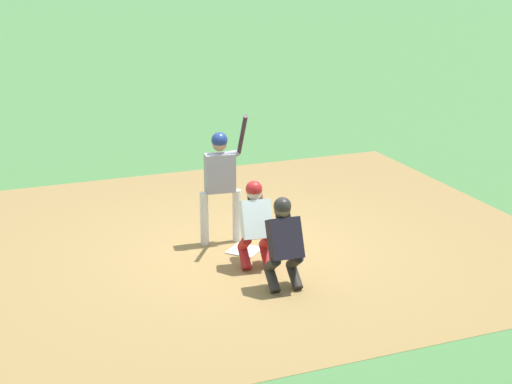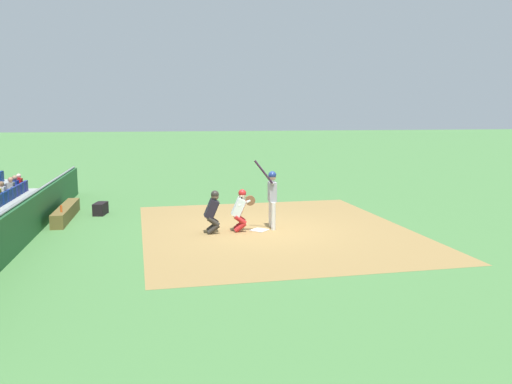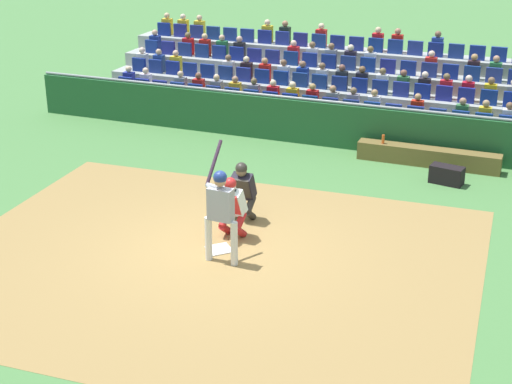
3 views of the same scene
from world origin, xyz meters
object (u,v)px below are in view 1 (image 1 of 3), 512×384
(batter_at_plate, at_px, (221,175))
(home_plate_marker, at_px, (244,250))
(home_plate_umpire, at_px, (284,240))
(catcher_crouching, at_px, (256,219))

(batter_at_plate, bearing_deg, home_plate_marker, -61.78)
(home_plate_marker, bearing_deg, home_plate_umpire, -85.87)
(home_plate_marker, relative_size, home_plate_umpire, 0.34)
(catcher_crouching, bearing_deg, home_plate_umpire, -82.42)
(home_plate_marker, relative_size, batter_at_plate, 0.21)
(home_plate_marker, distance_m, home_plate_umpire, 1.57)
(catcher_crouching, bearing_deg, home_plate_marker, 88.99)
(home_plate_umpire, bearing_deg, home_plate_marker, 94.13)
(home_plate_marker, bearing_deg, batter_at_plate, 118.22)
(home_plate_umpire, bearing_deg, catcher_crouching, 97.58)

